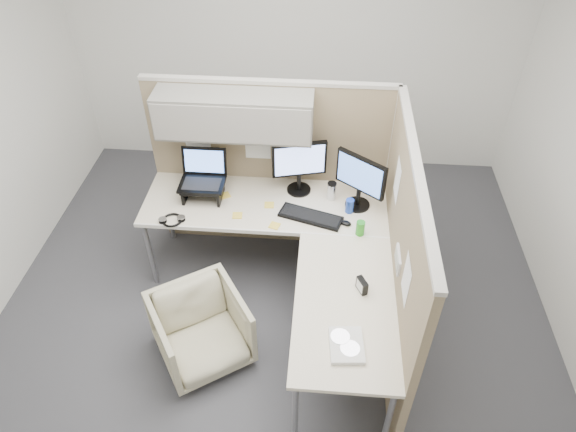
# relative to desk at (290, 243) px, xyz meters

# --- Properties ---
(ground) EXTENTS (4.50, 4.50, 0.00)m
(ground) POSITION_rel_desk_xyz_m (-0.12, -0.13, -0.69)
(ground) COLOR #3A3A3F
(ground) RESTS_ON ground
(partition_back) EXTENTS (2.00, 0.36, 1.63)m
(partition_back) POSITION_rel_desk_xyz_m (-0.34, 0.70, 0.41)
(partition_back) COLOR #8C795C
(partition_back) RESTS_ON ground
(partition_right) EXTENTS (0.07, 2.03, 1.63)m
(partition_right) POSITION_rel_desk_xyz_m (0.78, -0.19, 0.13)
(partition_right) COLOR #8C795C
(partition_right) RESTS_ON ground
(desk) EXTENTS (2.00, 1.98, 0.73)m
(desk) POSITION_rel_desk_xyz_m (0.00, 0.00, 0.00)
(desk) COLOR beige
(desk) RESTS_ON ground
(office_chair) EXTENTS (0.84, 0.83, 0.64)m
(office_chair) POSITION_rel_desk_xyz_m (-0.61, -0.56, -0.37)
(office_chair) COLOR #BAB794
(office_chair) RESTS_ON ground
(monitor_left) EXTENTS (0.44, 0.20, 0.47)m
(monitor_left) POSITION_rel_desk_xyz_m (0.03, 0.59, 0.32)
(monitor_left) COLOR black
(monitor_left) RESTS_ON desk
(monitor_right) EXTENTS (0.37, 0.29, 0.47)m
(monitor_right) POSITION_rel_desk_xyz_m (0.51, 0.44, 0.32)
(monitor_right) COLOR black
(monitor_right) RESTS_ON desk
(laptop_station) EXTENTS (0.36, 0.31, 0.38)m
(laptop_station) POSITION_rel_desk_xyz_m (-0.75, 0.47, 0.19)
(laptop_station) COLOR black
(laptop_station) RESTS_ON desk
(keyboard) EXTENTS (0.52, 0.31, 0.02)m
(keyboard) POSITION_rel_desk_xyz_m (0.14, 0.25, 0.05)
(keyboard) COLOR black
(keyboard) RESTS_ON desk
(mouse) EXTENTS (0.10, 0.08, 0.03)m
(mouse) POSITION_rel_desk_xyz_m (0.42, 0.20, 0.06)
(mouse) COLOR black
(mouse) RESTS_ON desk
(travel_mug) EXTENTS (0.08, 0.08, 0.16)m
(travel_mug) POSITION_rel_desk_xyz_m (0.30, 0.51, 0.12)
(travel_mug) COLOR silver
(travel_mug) RESTS_ON desk
(soda_can_green) EXTENTS (0.07, 0.07, 0.12)m
(soda_can_green) POSITION_rel_desk_xyz_m (0.52, 0.10, 0.10)
(soda_can_green) COLOR #268C1E
(soda_can_green) RESTS_ON desk
(soda_can_silver) EXTENTS (0.07, 0.07, 0.12)m
(soda_can_silver) POSITION_rel_desk_xyz_m (0.45, 0.35, 0.10)
(soda_can_silver) COLOR #1E3FA5
(soda_can_silver) RESTS_ON desk
(sticky_note_a) EXTENTS (0.08, 0.08, 0.01)m
(sticky_note_a) POSITION_rel_desk_xyz_m (-0.44, 0.23, 0.05)
(sticky_note_a) COLOR yellow
(sticky_note_a) RESTS_ON desk
(sticky_note_d) EXTENTS (0.08, 0.08, 0.01)m
(sticky_note_d) POSITION_rel_desk_xyz_m (-0.20, 0.38, 0.05)
(sticky_note_d) COLOR yellow
(sticky_note_d) RESTS_ON desk
(sticky_note_c) EXTENTS (0.10, 0.10, 0.01)m
(sticky_note_c) POSITION_rel_desk_xyz_m (-0.57, 0.47, 0.05)
(sticky_note_c) COLOR yellow
(sticky_note_c) RESTS_ON desk
(sticky_note_b) EXTENTS (0.10, 0.10, 0.01)m
(sticky_note_b) POSITION_rel_desk_xyz_m (-0.13, 0.14, 0.05)
(sticky_note_b) COLOR yellow
(sticky_note_b) RESTS_ON desk
(headphones) EXTENTS (0.20, 0.20, 0.03)m
(headphones) POSITION_rel_desk_xyz_m (-0.93, 0.13, 0.06)
(headphones) COLOR black
(headphones) RESTS_ON desk
(paper_stack) EXTENTS (0.23, 0.28, 0.03)m
(paper_stack) POSITION_rel_desk_xyz_m (0.42, -0.92, 0.06)
(paper_stack) COLOR white
(paper_stack) RESTS_ON desk
(desk_clock) EXTENTS (0.08, 0.11, 0.10)m
(desk_clock) POSITION_rel_desk_xyz_m (0.52, -0.46, 0.09)
(desk_clock) COLOR black
(desk_clock) RESTS_ON desk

